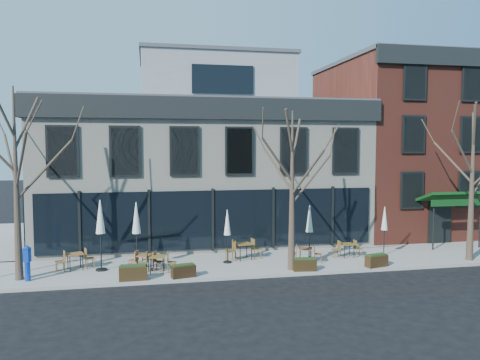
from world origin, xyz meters
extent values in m
plane|color=black|center=(0.00, 0.00, 0.00)|extent=(120.00, 120.00, 0.00)
cube|color=gray|center=(3.25, -2.15, 0.07)|extent=(33.50, 4.70, 0.15)
cube|color=gray|center=(-11.25, 6.00, 0.07)|extent=(4.50, 12.00, 0.15)
cube|color=beige|center=(0.00, 5.00, 4.00)|extent=(18.00, 10.00, 8.00)
cube|color=#47474C|center=(0.00, 5.00, 8.05)|extent=(18.30, 10.30, 0.30)
cube|color=black|center=(0.00, -0.12, 7.55)|extent=(18.30, 0.25, 1.10)
cube|color=black|center=(-9.12, 5.00, 7.55)|extent=(0.25, 10.30, 1.10)
cube|color=black|center=(0.00, -0.06, 1.90)|extent=(17.20, 0.12, 3.00)
cube|color=black|center=(-9.06, 4.00, 1.90)|extent=(0.12, 7.50, 3.00)
cube|color=gray|center=(1.00, 6.00, 9.60)|extent=(9.00, 6.50, 3.00)
cube|color=maroon|center=(13.00, 5.00, 5.50)|extent=(8.00, 10.00, 11.00)
cube|color=#47474C|center=(13.00, 5.00, 11.05)|extent=(8.20, 10.20, 0.25)
cube|color=black|center=(13.00, -0.12, 10.60)|extent=(8.20, 0.25, 1.00)
cube|color=#0C3511|center=(13.00, -0.85, 2.90)|extent=(3.20, 1.66, 0.67)
cube|color=black|center=(13.00, -0.05, 1.25)|extent=(1.40, 0.10, 2.50)
cone|color=#382B21|center=(-8.50, -3.20, 4.11)|extent=(0.34, 0.34, 7.92)
cylinder|color=#382B21|center=(-7.43, -3.01, 4.68)|extent=(2.23, 0.50, 2.48)
cylinder|color=#382B21|center=(-8.95, -2.23, 5.14)|extent=(1.03, 2.05, 2.14)
cylinder|color=#382B21|center=(-8.05, -4.16, 5.05)|extent=(1.03, 2.04, 2.28)
cone|color=#382B21|center=(3.00, -3.90, 3.67)|extent=(0.34, 0.34, 7.04)
cylinder|color=#382B21|center=(3.95, -3.73, 4.18)|extent=(2.00, 0.46, 2.21)
cylinder|color=#382B21|center=(2.60, -3.04, 4.59)|extent=(0.93, 1.84, 1.91)
cylinder|color=#382B21|center=(2.25, -4.17, 5.04)|extent=(1.61, 0.68, 1.97)
cylinder|color=#382B21|center=(3.40, -4.76, 4.51)|extent=(0.93, 1.83, 2.03)
cone|color=#382B21|center=(12.00, -3.90, 3.89)|extent=(0.34, 0.34, 7.48)
cylinder|color=#382B21|center=(11.57, -2.99, 4.86)|extent=(0.98, 1.94, 2.03)
cylinder|color=#382B21|center=(11.20, -4.19, 5.35)|extent=(1.71, 0.71, 2.09)
cylinder|color=#0D37A9|center=(-8.11, -3.48, 0.55)|extent=(0.23, 0.23, 0.80)
cube|color=#0D37A9|center=(-8.11, -3.48, 1.23)|extent=(0.31, 0.28, 0.57)
cone|color=#0D37A9|center=(-8.11, -3.48, 1.57)|extent=(0.30, 0.30, 0.14)
cube|color=brown|center=(-6.46, -2.02, 0.86)|extent=(0.85, 0.85, 0.04)
cylinder|color=black|center=(-6.64, -2.36, 0.50)|extent=(0.04, 0.04, 0.70)
cylinder|color=black|center=(-6.12, -2.19, 0.50)|extent=(0.04, 0.04, 0.70)
cylinder|color=black|center=(-6.80, -1.84, 0.50)|extent=(0.04, 0.04, 0.70)
cylinder|color=black|center=(-6.29, -1.67, 0.50)|extent=(0.04, 0.04, 0.70)
cube|color=brown|center=(-3.38, -2.73, 0.82)|extent=(0.84, 0.84, 0.04)
cylinder|color=black|center=(-3.72, -2.86, 0.48)|extent=(0.04, 0.04, 0.66)
cylinder|color=black|center=(-3.25, -3.06, 0.48)|extent=(0.04, 0.04, 0.66)
cylinder|color=black|center=(-3.51, -2.39, 0.48)|extent=(0.04, 0.04, 0.66)
cylinder|color=black|center=(-3.05, -2.60, 0.48)|extent=(0.04, 0.04, 0.66)
cube|color=brown|center=(-2.88, -3.21, 0.85)|extent=(0.75, 0.75, 0.04)
cylinder|color=black|center=(-3.18, -3.45, 0.50)|extent=(0.04, 0.04, 0.69)
cylinder|color=black|center=(-2.65, -3.51, 0.50)|extent=(0.04, 0.04, 0.69)
cylinder|color=black|center=(-3.12, -2.91, 0.50)|extent=(0.04, 0.04, 0.69)
cylinder|color=black|center=(-2.58, -2.98, 0.50)|extent=(0.04, 0.04, 0.69)
cube|color=brown|center=(1.28, -1.66, 0.92)|extent=(0.87, 0.87, 0.04)
cylinder|color=black|center=(1.05, -2.00, 0.53)|extent=(0.04, 0.04, 0.76)
cylinder|color=black|center=(1.63, -1.89, 0.53)|extent=(0.04, 0.04, 0.76)
cylinder|color=black|center=(0.94, -1.42, 0.53)|extent=(0.04, 0.04, 0.76)
cylinder|color=black|center=(1.52, -1.31, 0.53)|extent=(0.04, 0.04, 0.76)
cube|color=brown|center=(4.05, -2.78, 0.80)|extent=(0.79, 0.79, 0.04)
cylinder|color=black|center=(3.73, -2.95, 0.47)|extent=(0.04, 0.04, 0.65)
cylinder|color=black|center=(4.21, -3.10, 0.47)|extent=(0.04, 0.04, 0.65)
cylinder|color=black|center=(3.89, -2.47, 0.47)|extent=(0.04, 0.04, 0.65)
cylinder|color=black|center=(4.36, -2.62, 0.47)|extent=(0.04, 0.04, 0.65)
cube|color=brown|center=(6.42, -2.20, 0.81)|extent=(0.63, 0.63, 0.04)
cylinder|color=black|center=(6.17, -2.45, 0.47)|extent=(0.04, 0.04, 0.65)
cylinder|color=black|center=(6.68, -2.45, 0.47)|extent=(0.04, 0.04, 0.65)
cylinder|color=black|center=(6.17, -1.95, 0.47)|extent=(0.04, 0.04, 0.65)
cylinder|color=black|center=(6.67, -1.95, 0.47)|extent=(0.04, 0.04, 0.65)
cylinder|color=black|center=(-5.31, -2.39, 0.18)|extent=(0.50, 0.50, 0.07)
cylinder|color=black|center=(-5.31, -2.39, 1.41)|extent=(0.06, 0.06, 2.52)
cone|color=silver|center=(-5.31, -2.39, 2.56)|extent=(0.41, 0.41, 1.49)
cylinder|color=black|center=(-3.77, -2.24, 0.18)|extent=(0.48, 0.48, 0.07)
cylinder|color=black|center=(-3.77, -2.24, 1.35)|extent=(0.05, 0.05, 2.39)
cone|color=silver|center=(-3.77, -2.24, 2.43)|extent=(0.39, 0.39, 1.41)
cylinder|color=black|center=(0.41, -2.12, 0.18)|extent=(0.40, 0.40, 0.05)
cylinder|color=black|center=(0.41, -2.12, 1.16)|extent=(0.05, 0.05, 2.02)
cone|color=silver|center=(0.41, -2.12, 2.07)|extent=(0.33, 0.33, 1.19)
cylinder|color=black|center=(4.28, -2.64, 0.18)|extent=(0.43, 0.43, 0.06)
cylinder|color=black|center=(4.28, -2.64, 1.23)|extent=(0.05, 0.05, 2.16)
cone|color=beige|center=(4.28, -2.64, 2.21)|extent=(0.35, 0.35, 1.27)
cylinder|color=black|center=(8.36, -2.29, 0.18)|extent=(0.40, 0.40, 0.05)
cylinder|color=black|center=(8.36, -2.29, 1.14)|extent=(0.05, 0.05, 1.99)
cone|color=silver|center=(8.36, -2.29, 2.05)|extent=(0.33, 0.33, 1.17)
cube|color=#322310|center=(-3.88, -4.20, 0.43)|extent=(1.14, 0.48, 0.57)
cube|color=#1E3314|center=(-3.88, -4.20, 0.74)|extent=(1.03, 0.39, 0.09)
cube|color=black|center=(-1.82, -4.20, 0.40)|extent=(1.07, 0.62, 0.50)
cube|color=#1E3314|center=(-1.82, -4.20, 0.67)|extent=(0.95, 0.52, 0.08)
cube|color=black|center=(3.51, -4.20, 0.40)|extent=(1.05, 0.51, 0.51)
cube|color=#1E3314|center=(3.51, -4.20, 0.68)|extent=(0.94, 0.42, 0.08)
cube|color=#322210|center=(6.96, -4.20, 0.41)|extent=(1.11, 0.66, 0.52)
cube|color=#1E3314|center=(6.96, -4.20, 0.69)|extent=(0.99, 0.55, 0.08)
camera|label=1|loc=(-3.29, -23.57, 5.64)|focal=35.00mm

